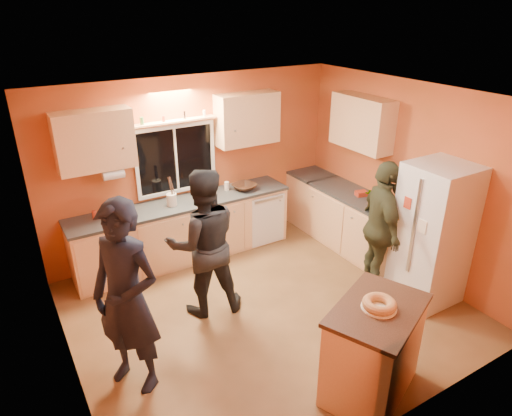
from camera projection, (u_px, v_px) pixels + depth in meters
ground at (267, 309)px, 5.69m from camera, size 4.50×4.50×0.00m
room_shell at (258, 176)px, 5.39m from camera, size 4.54×4.04×2.61m
back_counter at (207, 224)px, 6.83m from camera, size 4.23×0.62×0.90m
right_counter at (360, 225)px, 6.80m from camera, size 0.62×1.84×0.90m
refrigerator at (433, 235)px, 5.58m from camera, size 0.72×0.70×1.80m
island at (373, 350)px, 4.32m from camera, size 1.20×1.04×0.98m
bundt_pastry at (379, 304)px, 4.10m from camera, size 0.31×0.31×0.09m
person_left at (127, 299)px, 4.22m from camera, size 0.81×0.86×1.98m
person_center at (203, 243)px, 5.34m from camera, size 1.03×0.88×1.84m
person_right at (381, 228)px, 5.77m from camera, size 0.83×1.12×1.77m
mixing_bowl at (244, 187)px, 6.89m from camera, size 0.43×0.43×0.09m
utensil_crock at (172, 200)px, 6.34m from camera, size 0.14×0.14×0.17m
potted_plant at (374, 196)px, 6.30m from camera, size 0.32×0.29×0.29m
red_box at (361, 194)px, 6.67m from camera, size 0.18×0.15×0.07m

